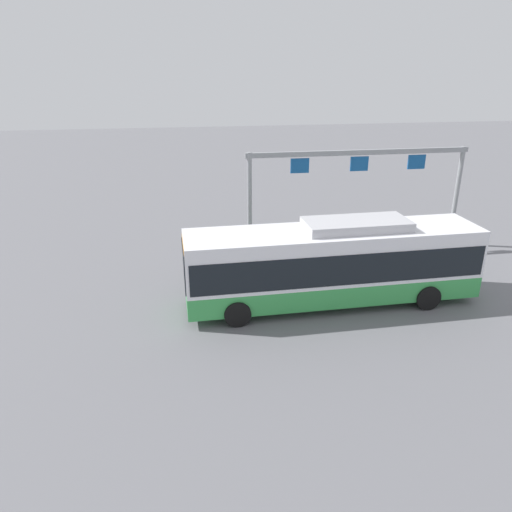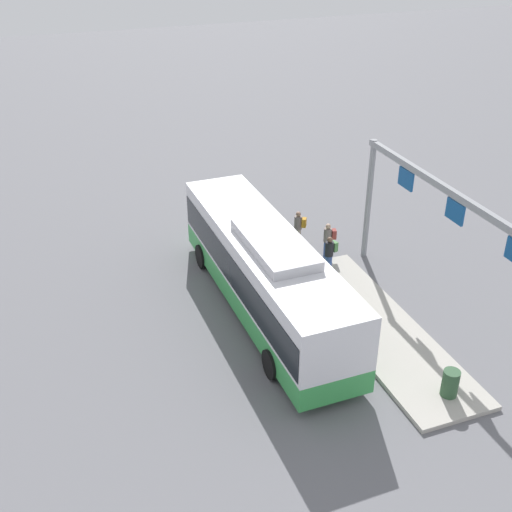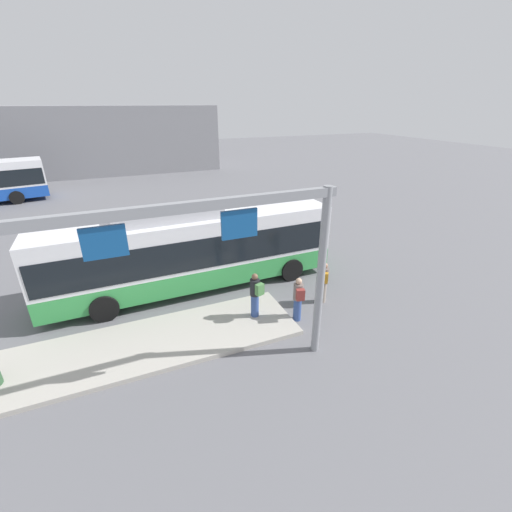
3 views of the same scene
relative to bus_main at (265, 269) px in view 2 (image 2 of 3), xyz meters
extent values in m
plane|color=slate|center=(0.01, 0.00, -1.81)|extent=(120.00, 120.00, 0.00)
cube|color=#B2ADA3|center=(-2.49, -3.37, -1.73)|extent=(10.00, 2.80, 0.16)
cube|color=green|center=(0.01, 0.00, -1.04)|extent=(11.58, 2.66, 0.85)
cube|color=white|center=(0.01, 0.00, 0.34)|extent=(11.58, 2.66, 1.90)
cube|color=black|center=(0.01, 0.00, 0.14)|extent=(11.35, 2.70, 1.20)
cube|color=black|center=(5.80, 0.08, 0.24)|extent=(0.07, 2.13, 1.50)
cube|color=#B7B7BC|center=(-0.86, -0.01, 1.47)|extent=(4.06, 1.81, 0.36)
cube|color=orange|center=(5.73, 0.08, 1.09)|extent=(0.14, 1.75, 0.28)
cylinder|color=black|center=(3.96, 1.26, -1.31)|extent=(1.00, 0.31, 1.00)
cylinder|color=black|center=(4.00, -1.14, -1.31)|extent=(1.00, 0.31, 1.00)
cylinder|color=black|center=(-3.58, 1.15, -1.31)|extent=(1.00, 0.31, 1.00)
cylinder|color=black|center=(-3.55, -1.25, -1.31)|extent=(1.00, 0.31, 1.00)
cylinder|color=gray|center=(4.25, -3.21, -1.39)|extent=(0.39, 0.39, 0.85)
cylinder|color=slate|center=(4.25, -3.21, -0.66)|extent=(0.47, 0.47, 0.60)
sphere|color=#9E755B|center=(4.25, -3.21, -0.25)|extent=(0.22, 0.22, 0.22)
cube|color=#BF7F1E|center=(4.11, -3.43, -0.63)|extent=(0.33, 0.30, 0.40)
cylinder|color=#334C8C|center=(2.75, -3.90, -1.39)|extent=(0.34, 0.34, 0.85)
cylinder|color=slate|center=(2.75, -3.90, -0.66)|extent=(0.41, 0.41, 0.60)
sphere|color=tan|center=(2.75, -3.90, -0.25)|extent=(0.22, 0.22, 0.22)
cube|color=maroon|center=(2.68, -4.16, -0.63)|extent=(0.31, 0.24, 0.40)
cylinder|color=#334C8C|center=(1.37, -3.29, -1.23)|extent=(0.35, 0.35, 0.85)
cylinder|color=black|center=(1.37, -3.29, -0.50)|extent=(0.42, 0.42, 0.60)
sphere|color=brown|center=(1.37, -3.29, -0.09)|extent=(0.22, 0.22, 0.22)
cube|color=#4C8447|center=(1.44, -3.54, -0.47)|extent=(0.32, 0.25, 0.40)
cylinder|color=gray|center=(2.46, -5.55, 0.79)|extent=(0.24, 0.24, 5.20)
cube|color=gray|center=(-2.96, -5.55, 3.24)|extent=(11.24, 0.20, 0.24)
cube|color=#144C8C|center=(-2.96, -5.55, 2.69)|extent=(0.90, 0.08, 0.70)
cube|color=#144C8C|center=(0.02, -5.55, 2.69)|extent=(0.90, 0.08, 0.70)
cylinder|color=#2D5133|center=(-6.46, -3.56, -1.20)|extent=(0.52, 0.52, 0.90)
camera|label=1|loc=(5.83, 16.80, 7.20)|focal=33.87mm
camera|label=2|loc=(-18.47, 7.25, 11.71)|focal=44.84mm
camera|label=3|loc=(-2.65, -12.85, 5.34)|focal=24.15mm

